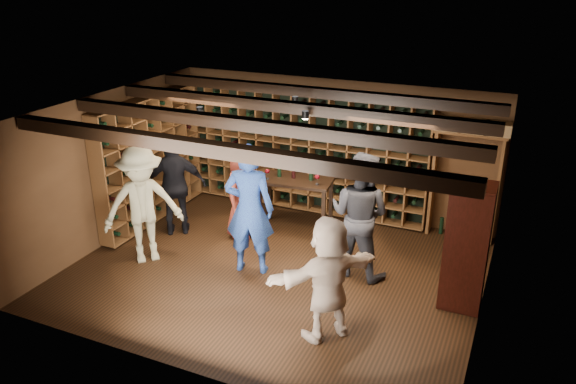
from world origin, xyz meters
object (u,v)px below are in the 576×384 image
at_px(display_cabinet, 466,249).
at_px(guest_red_floral, 242,192).
at_px(man_blue_shirt, 249,209).
at_px(guest_khaki, 142,205).
at_px(tasting_table, 295,186).
at_px(guest_woman_black, 176,186).
at_px(guest_beige, 328,279).
at_px(man_grey_suit, 360,215).

distance_m(display_cabinet, guest_red_floral, 3.80).
xyz_separation_m(man_blue_shirt, guest_khaki, (-1.66, -0.38, -0.08)).
distance_m(man_blue_shirt, tasting_table, 1.60).
distance_m(man_blue_shirt, guest_woman_black, 1.86).
bearing_deg(guest_woman_black, display_cabinet, 143.95).
bearing_deg(tasting_table, guest_beige, -65.39).
height_order(man_blue_shirt, man_grey_suit, man_blue_shirt).
xyz_separation_m(guest_woman_black, guest_khaki, (0.09, -1.01, 0.06)).
bearing_deg(tasting_table, guest_khaki, -137.23).
bearing_deg(guest_beige, guest_red_floral, -91.69).
height_order(man_blue_shirt, tasting_table, man_blue_shirt).
relative_size(guest_red_floral, tasting_table, 1.22).
bearing_deg(guest_khaki, man_grey_suit, -29.09).
bearing_deg(guest_red_floral, man_blue_shirt, -141.32).
relative_size(guest_woman_black, guest_khaki, 0.94).
relative_size(man_blue_shirt, guest_khaki, 1.08).
distance_m(guest_red_floral, guest_khaki, 1.70).
relative_size(display_cabinet, man_grey_suit, 0.91).
bearing_deg(man_grey_suit, guest_khaki, 25.86).
bearing_deg(guest_red_floral, guest_khaki, 149.49).
height_order(man_blue_shirt, guest_khaki, man_blue_shirt).
relative_size(display_cabinet, guest_woman_black, 1.00).
bearing_deg(guest_woman_black, guest_beige, 120.83).
height_order(man_grey_suit, guest_beige, man_grey_suit).
bearing_deg(guest_khaki, man_blue_shirt, -33.08).
xyz_separation_m(man_grey_suit, guest_red_floral, (-2.18, 0.43, -0.16)).
distance_m(display_cabinet, tasting_table, 3.27).
xyz_separation_m(display_cabinet, guest_beige, (-1.44, -1.40, -0.04)).
bearing_deg(man_blue_shirt, guest_khaki, -1.15).
bearing_deg(guest_khaki, guest_woman_black, 49.26).
bearing_deg(guest_red_floral, tasting_table, -46.30).
xyz_separation_m(display_cabinet, man_grey_suit, (-1.56, 0.25, 0.11)).
xyz_separation_m(guest_red_floral, guest_beige, (2.30, -2.08, 0.02)).
bearing_deg(guest_woman_black, guest_khaki, 62.64).
distance_m(man_blue_shirt, guest_khaki, 1.70).
distance_m(man_blue_shirt, guest_beige, 1.96).
height_order(guest_red_floral, guest_khaki, guest_khaki).
relative_size(guest_khaki, guest_beige, 1.15).
height_order(guest_beige, tasting_table, guest_beige).
relative_size(display_cabinet, tasting_table, 1.34).
xyz_separation_m(man_grey_suit, guest_khaki, (-3.17, -0.95, -0.03)).
distance_m(guest_woman_black, tasting_table, 2.04).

